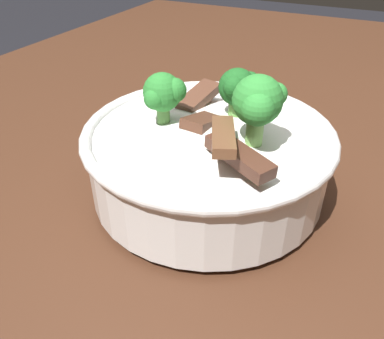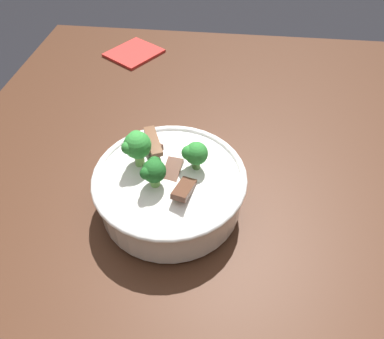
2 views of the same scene
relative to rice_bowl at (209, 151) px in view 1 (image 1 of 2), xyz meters
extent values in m
cube|color=#472819|center=(-0.11, -0.05, -0.08)|extent=(1.60, 1.07, 0.04)
cube|color=#472819|center=(-0.84, -0.52, -0.47)|extent=(0.06, 0.06, 0.75)
cylinder|color=white|center=(0.00, 0.00, -0.05)|extent=(0.11, 0.11, 0.01)
cylinder|color=white|center=(0.00, 0.00, -0.01)|extent=(0.24, 0.24, 0.07)
torus|color=white|center=(0.00, 0.00, 0.02)|extent=(0.25, 0.25, 0.01)
ellipsoid|color=white|center=(0.00, 0.00, 0.01)|extent=(0.20, 0.20, 0.05)
cube|color=#563323|center=(-0.04, -0.03, 0.04)|extent=(0.06, 0.04, 0.02)
cube|color=brown|center=(0.05, 0.03, 0.05)|extent=(0.07, 0.04, 0.01)
cube|color=#563323|center=(0.00, -0.01, 0.03)|extent=(0.06, 0.03, 0.02)
cube|color=#4C2B1E|center=(0.05, 0.05, 0.04)|extent=(0.05, 0.07, 0.02)
cylinder|color=#6BA84C|center=(-0.03, 0.02, 0.04)|extent=(0.02, 0.02, 0.02)
sphere|color=#1E6023|center=(-0.03, 0.02, 0.06)|extent=(0.04, 0.04, 0.04)
sphere|color=#1E6023|center=(-0.02, 0.02, 0.07)|extent=(0.02, 0.02, 0.02)
sphere|color=#1E6023|center=(-0.04, 0.03, 0.07)|extent=(0.02, 0.02, 0.02)
cylinder|color=#5B9947|center=(0.02, -0.04, 0.04)|extent=(0.01, 0.01, 0.02)
sphere|color=#2D8433|center=(0.02, -0.04, 0.06)|extent=(0.04, 0.04, 0.04)
sphere|color=#2D8433|center=(0.03, -0.04, 0.06)|extent=(0.02, 0.02, 0.02)
sphere|color=#2D8433|center=(0.01, -0.03, 0.07)|extent=(0.02, 0.02, 0.02)
cylinder|color=#7AB256|center=(0.01, 0.05, 0.04)|extent=(0.02, 0.02, 0.03)
sphere|color=green|center=(0.01, 0.05, 0.07)|extent=(0.04, 0.04, 0.04)
sphere|color=green|center=(0.03, 0.06, 0.07)|extent=(0.03, 0.03, 0.03)
sphere|color=green|center=(0.00, 0.06, 0.08)|extent=(0.02, 0.02, 0.02)
camera|label=1|loc=(0.32, 0.13, 0.21)|focal=36.76mm
camera|label=2|loc=(-0.39, -0.08, 0.45)|focal=33.00mm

